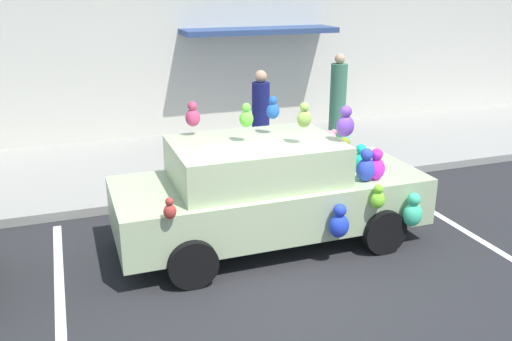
% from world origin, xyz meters
% --- Properties ---
extents(ground_plane, '(60.00, 60.00, 0.00)m').
position_xyz_m(ground_plane, '(0.00, 0.00, 0.00)').
color(ground_plane, '#262628').
extents(sidewalk, '(24.00, 4.00, 0.15)m').
position_xyz_m(sidewalk, '(0.00, 5.00, 0.07)').
color(sidewalk, gray).
rests_on(sidewalk, ground).
extents(storefront_building, '(24.00, 1.25, 6.40)m').
position_xyz_m(storefront_building, '(0.02, 7.14, 3.19)').
color(storefront_building, beige).
rests_on(storefront_building, ground).
extents(parking_stripe_front, '(0.12, 3.60, 0.01)m').
position_xyz_m(parking_stripe_front, '(3.19, 1.00, 0.00)').
color(parking_stripe_front, silver).
rests_on(parking_stripe_front, ground).
extents(parking_stripe_rear, '(0.12, 3.60, 0.01)m').
position_xyz_m(parking_stripe_rear, '(-2.71, 1.00, 0.00)').
color(parking_stripe_rear, silver).
rests_on(parking_stripe_rear, ground).
extents(plush_covered_car, '(4.41, 2.08, 2.12)m').
position_xyz_m(plush_covered_car, '(0.23, 1.20, 0.80)').
color(plush_covered_car, '#AEBF8F').
rests_on(plush_covered_car, ground).
extents(teddy_bear_on_sidewalk, '(0.41, 0.34, 0.79)m').
position_xyz_m(teddy_bear_on_sidewalk, '(2.34, 3.48, 0.52)').
color(teddy_bear_on_sidewalk, pink).
rests_on(teddy_bear_on_sidewalk, sidewalk).
extents(pedestrian_near_shopfront, '(0.38, 0.38, 1.93)m').
position_xyz_m(pedestrian_near_shopfront, '(3.63, 5.57, 1.04)').
color(pedestrian_near_shopfront, '#3A6F55').
rests_on(pedestrian_near_shopfront, sidewalk).
extents(pedestrian_walking_past, '(0.36, 0.36, 1.82)m').
position_xyz_m(pedestrian_walking_past, '(1.34, 4.57, 1.00)').
color(pedestrian_walking_past, navy).
rests_on(pedestrian_walking_past, sidewalk).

